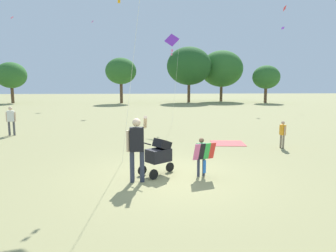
{
  "coord_description": "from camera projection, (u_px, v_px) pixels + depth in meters",
  "views": [
    {
      "loc": [
        -0.48,
        -8.24,
        2.6
      ],
      "look_at": [
        0.03,
        0.84,
        1.3
      ],
      "focal_mm": 33.21,
      "sensor_mm": 36.0,
      "label": 1
    }
  ],
  "objects": [
    {
      "name": "ground_plane",
      "position": [
        169.0,
        177.0,
        8.54
      ],
      "size": [
        120.0,
        120.0,
        0.0
      ],
      "primitive_type": "plane",
      "color": "#938E5B"
    },
    {
      "name": "treeline_distant",
      "position": [
        183.0,
        69.0,
        39.28
      ],
      "size": [
        34.66,
        7.18,
        6.93
      ],
      "color": "brown",
      "rests_on": "ground"
    },
    {
      "name": "child_with_butterfly_kite",
      "position": [
        202.0,
        153.0,
        8.51
      ],
      "size": [
        0.64,
        0.45,
        1.08
      ],
      "color": "#33384C",
      "rests_on": "ground"
    },
    {
      "name": "person_adult_flyer",
      "position": [
        137.0,
        144.0,
        7.99
      ],
      "size": [
        0.54,
        0.52,
        1.75
      ],
      "color": "#33384C",
      "rests_on": "ground"
    },
    {
      "name": "stroller",
      "position": [
        159.0,
        153.0,
        8.69
      ],
      "size": [
        1.04,
        0.91,
        1.03
      ],
      "color": "black",
      "rests_on": "ground"
    },
    {
      "name": "kite_orange_delta",
      "position": [
        172.0,
        43.0,
        17.93
      ],
      "size": [
        0.87,
        1.75,
        5.39
      ],
      "color": "purple",
      "rests_on": "ground"
    },
    {
      "name": "person_red_shirt",
      "position": [
        11.0,
        119.0,
        15.02
      ],
      "size": [
        0.45,
        0.24,
        1.41
      ],
      "color": "#4C4C51",
      "rests_on": "ground"
    },
    {
      "name": "person_sitting_far",
      "position": [
        283.0,
        132.0,
        12.17
      ],
      "size": [
        0.18,
        0.34,
        1.08
      ],
      "color": "#7F705B",
      "rests_on": "ground"
    },
    {
      "name": "picnic_blanket",
      "position": [
        228.0,
        143.0,
        13.17
      ],
      "size": [
        1.46,
        1.32,
        0.02
      ],
      "primitive_type": "cube",
      "rotation": [
        0.0,
        0.0,
        -0.08
      ],
      "color": "#CC3D3D",
      "rests_on": "ground"
    }
  ]
}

